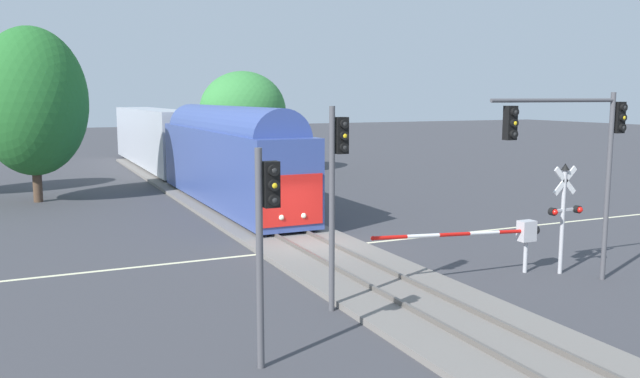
{
  "coord_description": "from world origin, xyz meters",
  "views": [
    {
      "loc": [
        -10.1,
        -23.1,
        5.98
      ],
      "look_at": [
        1.52,
        2.37,
        2.0
      ],
      "focal_mm": 36.73,
      "sensor_mm": 36.0,
      "label": 1
    }
  ],
  "objects_px": {
    "commuter_train": "(185,143)",
    "traffic_signal_median": "(337,176)",
    "crossing_signal_mast": "(564,207)",
    "oak_behind_train": "(32,102)",
    "elm_centre_background": "(243,111)",
    "traffic_signal_near_right": "(580,140)",
    "crossing_gate_near": "(508,234)",
    "traffic_signal_near_left": "(266,222)"
  },
  "relations": [
    {
      "from": "crossing_gate_near",
      "to": "traffic_signal_median",
      "type": "distance_m",
      "value": 7.28
    },
    {
      "from": "crossing_gate_near",
      "to": "traffic_signal_median",
      "type": "xyz_separation_m",
      "value": [
        -6.81,
        -0.91,
        2.4
      ]
    },
    {
      "from": "traffic_signal_near_left",
      "to": "elm_centre_background",
      "type": "bearing_deg",
      "value": 72.86
    },
    {
      "from": "traffic_signal_near_left",
      "to": "oak_behind_train",
      "type": "bearing_deg",
      "value": 98.45
    },
    {
      "from": "traffic_signal_median",
      "to": "oak_behind_train",
      "type": "distance_m",
      "value": 25.32
    },
    {
      "from": "traffic_signal_near_right",
      "to": "elm_centre_background",
      "type": "height_order",
      "value": "elm_centre_background"
    },
    {
      "from": "traffic_signal_near_right",
      "to": "traffic_signal_median",
      "type": "height_order",
      "value": "traffic_signal_near_right"
    },
    {
      "from": "traffic_signal_near_left",
      "to": "elm_centre_background",
      "type": "xyz_separation_m",
      "value": [
        10.95,
        35.49,
        1.56
      ]
    },
    {
      "from": "oak_behind_train",
      "to": "elm_centre_background",
      "type": "relative_size",
      "value": 1.25
    },
    {
      "from": "traffic_signal_near_right",
      "to": "oak_behind_train",
      "type": "relative_size",
      "value": 0.62
    },
    {
      "from": "commuter_train",
      "to": "traffic_signal_near_left",
      "type": "height_order",
      "value": "commuter_train"
    },
    {
      "from": "elm_centre_background",
      "to": "crossing_signal_mast",
      "type": "bearing_deg",
      "value": -88.64
    },
    {
      "from": "traffic_signal_near_right",
      "to": "commuter_train",
      "type": "bearing_deg",
      "value": 100.94
    },
    {
      "from": "elm_centre_background",
      "to": "traffic_signal_median",
      "type": "bearing_deg",
      "value": -103.53
    },
    {
      "from": "crossing_signal_mast",
      "to": "oak_behind_train",
      "type": "distance_m",
      "value": 28.86
    },
    {
      "from": "crossing_gate_near",
      "to": "oak_behind_train",
      "type": "xyz_separation_m",
      "value": [
        -13.94,
        23.31,
        4.25
      ]
    },
    {
      "from": "traffic_signal_median",
      "to": "oak_behind_train",
      "type": "height_order",
      "value": "oak_behind_train"
    },
    {
      "from": "traffic_signal_median",
      "to": "traffic_signal_near_left",
      "type": "relative_size",
      "value": 1.17
    },
    {
      "from": "crossing_signal_mast",
      "to": "elm_centre_background",
      "type": "height_order",
      "value": "elm_centre_background"
    },
    {
      "from": "traffic_signal_median",
      "to": "crossing_gate_near",
      "type": "bearing_deg",
      "value": 7.61
    },
    {
      "from": "crossing_signal_mast",
      "to": "elm_centre_background",
      "type": "xyz_separation_m",
      "value": [
        -0.77,
        32.35,
        2.54
      ]
    },
    {
      "from": "traffic_signal_near_right",
      "to": "oak_behind_train",
      "type": "xyz_separation_m",
      "value": [
        -15.1,
        25.08,
        1.04
      ]
    },
    {
      "from": "elm_centre_background",
      "to": "commuter_train",
      "type": "bearing_deg",
      "value": -142.95
    },
    {
      "from": "crossing_signal_mast",
      "to": "oak_behind_train",
      "type": "bearing_deg",
      "value": 123.31
    },
    {
      "from": "crossing_gate_near",
      "to": "elm_centre_background",
      "type": "height_order",
      "value": "elm_centre_background"
    },
    {
      "from": "traffic_signal_near_right",
      "to": "elm_centre_background",
      "type": "relative_size",
      "value": 0.77
    },
    {
      "from": "traffic_signal_median",
      "to": "elm_centre_background",
      "type": "distance_m",
      "value": 33.56
    },
    {
      "from": "crossing_gate_near",
      "to": "oak_behind_train",
      "type": "bearing_deg",
      "value": 120.87
    },
    {
      "from": "commuter_train",
      "to": "traffic_signal_median",
      "type": "xyz_separation_m",
      "value": [
        -2.31,
        -28.44,
        1.04
      ]
    },
    {
      "from": "crossing_gate_near",
      "to": "traffic_signal_near_right",
      "type": "relative_size",
      "value": 1.07
    },
    {
      "from": "commuter_train",
      "to": "elm_centre_background",
      "type": "height_order",
      "value": "elm_centre_background"
    },
    {
      "from": "crossing_gate_near",
      "to": "traffic_signal_median",
      "type": "height_order",
      "value": "traffic_signal_median"
    },
    {
      "from": "oak_behind_train",
      "to": "traffic_signal_near_right",
      "type": "bearing_deg",
      "value": -58.94
    },
    {
      "from": "commuter_train",
      "to": "crossing_signal_mast",
      "type": "bearing_deg",
      "value": -77.39
    },
    {
      "from": "commuter_train",
      "to": "traffic_signal_median",
      "type": "bearing_deg",
      "value": -94.65
    },
    {
      "from": "traffic_signal_near_right",
      "to": "oak_behind_train",
      "type": "distance_m",
      "value": 29.29
    },
    {
      "from": "crossing_signal_mast",
      "to": "traffic_signal_near_right",
      "type": "relative_size",
      "value": 0.62
    },
    {
      "from": "commuter_train",
      "to": "crossing_gate_near",
      "type": "xyz_separation_m",
      "value": [
        4.5,
        -27.53,
        -1.36
      ]
    },
    {
      "from": "crossing_signal_mast",
      "to": "oak_behind_train",
      "type": "xyz_separation_m",
      "value": [
        -15.74,
        23.96,
        3.37
      ]
    },
    {
      "from": "traffic_signal_near_left",
      "to": "traffic_signal_near_right",
      "type": "bearing_deg",
      "value": 10.35
    },
    {
      "from": "traffic_signal_median",
      "to": "oak_behind_train",
      "type": "bearing_deg",
      "value": 106.39
    },
    {
      "from": "crossing_signal_mast",
      "to": "traffic_signal_median",
      "type": "xyz_separation_m",
      "value": [
        -8.62,
        -0.27,
        1.52
      ]
    }
  ]
}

